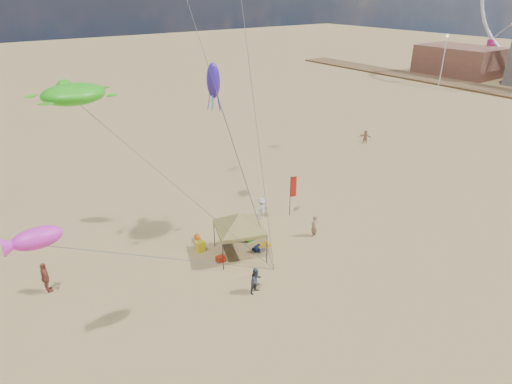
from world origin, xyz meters
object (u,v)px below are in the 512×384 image
Objects in this scene: canopy_tent at (239,215)px; beach_cart at (263,246)px; chair_green at (249,235)px; feather_flag at (293,189)px; person_near_a at (314,226)px; cooler_red at (221,259)px; person_near_c at (262,208)px; lamp_north at (445,52)px; person_near_b at (256,280)px; chair_yellow at (200,246)px; cooler_blue at (254,221)px; person_far_c at (365,137)px; person_far_a at (46,278)px.

canopy_tent is 5.66× the size of beach_cart.
chair_green is at bearing 36.03° from canopy_tent.
person_near_a is at bearing -102.99° from feather_flag.
feather_flag is 4.45× the size of chair_green.
person_near_c reaches higher than cooler_red.
lamp_north reaches higher than beach_cart.
person_near_c is at bearing 37.52° from person_near_b.
person_near_b is at bearing 40.23° from person_near_c.
chair_yellow reaches higher than beach_cart.
chair_yellow is at bearing 103.87° from cooler_red.
chair_green is 5.43m from person_near_b.
person_near_c is at bearing 157.90° from feather_flag.
canopy_tent is 3.01m from chair_green.
chair_green is 0.78× the size of beach_cart.
canopy_tent is 9.43× the size of cooler_red.
chair_yellow is 0.08× the size of lamp_north.
canopy_tent is 6.35m from feather_flag.
cooler_blue is at bearing 64.52° from beach_cart.
canopy_tent is 24.85m from person_far_c.
person_far_c is (33.27, 6.75, -0.18)m from person_far_a.
person_near_a is 4.21m from person_near_c.
person_near_a is at bearing -58.03° from cooler_blue.
feather_flag is at bearing 23.88° from person_near_b.
person_far_a is at bearing -29.21° from person_near_a.
person_far_c reaches higher than beach_cart.
chair_yellow is at bearing -159.95° from lamp_north.
person_near_b is 0.83× the size of person_far_a.
feather_flag is 18.53m from person_far_c.
lamp_north reaches higher than feather_flag.
person_near_b is at bearing -120.91° from chair_green.
person_near_a is 1.01× the size of person_near_b.
canopy_tent is 3.12× the size of person_near_c.
feather_flag is 16.58m from person_far_a.
person_near_c is at bearing 37.30° from canopy_tent.
person_near_b reaches higher than cooler_red.
person_near_b is at bearing -110.54° from canopy_tent.
chair_green reaches higher than cooler_blue.
lamp_north is at bearing 20.05° from chair_yellow.
person_near_a is 7.07m from person_near_b.
cooler_red is 0.33× the size of person_near_c.
person_far_a is at bearing 170.21° from chair_green.
lamp_north reaches higher than person_far_a.
cooler_blue is 0.33× the size of person_near_c.
cooler_red is 0.35× the size of person_near_b.
person_near_c is (5.20, 6.54, 0.05)m from person_near_b.
person_far_a is at bearing 129.91° from person_near_b.
canopy_tent is at bearing -157.79° from lamp_north.
beach_cart is at bearing -6.12° from cooler_red.
beach_cart is 59.61m from lamp_north.
person_far_a is at bearing 163.59° from canopy_tent.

